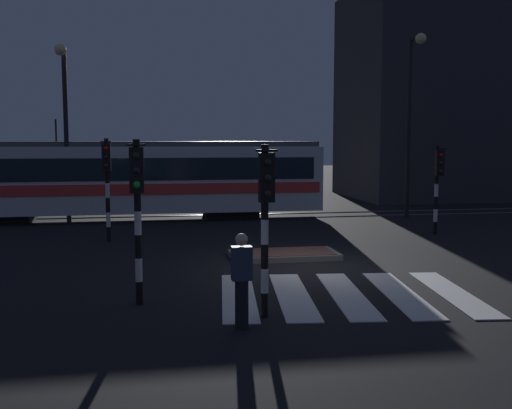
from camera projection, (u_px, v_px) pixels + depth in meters
ground_plane at (312, 268)px, 15.88m from camera, size 120.00×120.00×0.00m
rail_near at (250, 218)px, 25.62m from camera, size 80.00×0.12×0.03m
rail_far at (245, 214)px, 27.03m from camera, size 80.00×0.12×0.03m
crosswalk_zebra at (346, 294)px, 13.09m from camera, size 5.78×4.57×0.02m
traffic_island at (284, 255)px, 17.19m from camera, size 3.03×1.48×0.18m
traffic_light_corner_far_left at (107, 174)px, 19.60m from camera, size 0.36×0.42×3.37m
traffic_light_kerb_mid_left at (266, 205)px, 11.16m from camera, size 0.36×0.42×3.25m
traffic_light_corner_far_right at (438, 176)px, 21.17m from camera, size 0.36×0.42×3.12m
traffic_light_corner_near_left at (137, 197)px, 12.01m from camera, size 0.36×0.42×3.34m
street_lamp_trackside_right at (412, 105)px, 25.05m from camera, size 0.44×1.21×7.54m
street_lamp_trackside_left at (65, 112)px, 23.26m from camera, size 0.44×1.21×6.85m
tram at (121, 178)px, 25.22m from camera, size 16.91×2.58×4.15m
pedestrian_waiting_at_kerb at (242, 280)px, 10.66m from camera, size 0.36×0.24×1.71m
building_backdrop at (441, 95)px, 34.97m from camera, size 10.36×8.00×11.71m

